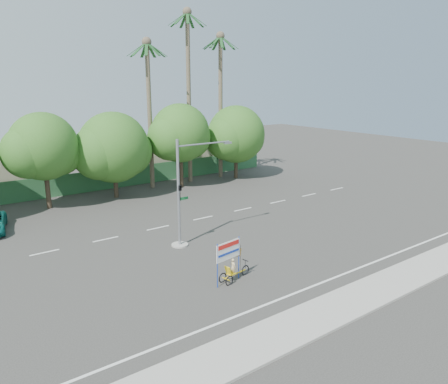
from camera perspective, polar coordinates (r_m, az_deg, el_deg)
ground at (r=27.28m, az=3.15°, el=-8.33°), size 120.00×120.00×0.00m
sidewalk_near at (r=22.55m, az=15.68°, el=-13.86°), size 50.00×2.40×0.12m
fence at (r=44.94m, az=-14.49°, el=1.70°), size 38.00×0.08×2.00m
building_right at (r=52.09m, az=-8.25°, el=4.62°), size 14.00×8.00×3.60m
tree_left at (r=38.84m, az=-22.57°, el=5.21°), size 6.66×5.60×8.07m
tree_center at (r=40.73m, az=-14.30°, el=5.40°), size 7.62×6.40×7.85m
tree_right at (r=43.70m, az=-5.78°, el=7.38°), size 6.90×5.80×8.36m
tree_far_right at (r=47.67m, az=1.55°, el=7.31°), size 7.38×6.20×7.94m
palm_tall at (r=45.71m, az=-4.66°, el=14.28°), size 3.73×3.79×17.45m
palm_mid at (r=47.95m, az=-0.46°, el=13.06°), size 3.73×3.79×15.45m
palm_short at (r=43.55m, az=-9.77°, el=12.01°), size 3.73×3.79×14.45m
traffic_signal at (r=28.21m, az=-5.38°, el=-1.32°), size 4.72×1.10×7.00m
trike_billboard at (r=23.65m, az=0.98°, el=-9.40°), size 2.48×0.76×2.46m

